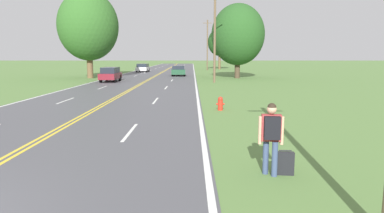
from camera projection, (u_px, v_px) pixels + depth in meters
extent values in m
cube|color=white|center=(130.00, 132.00, 12.76)|extent=(0.12, 3.00, 0.00)
cube|color=white|center=(155.00, 101.00, 21.66)|extent=(0.12, 3.00, 0.00)
cube|color=white|center=(166.00, 88.00, 30.56)|extent=(0.12, 3.00, 0.00)
cube|color=white|center=(171.00, 80.00, 39.47)|extent=(0.12, 3.00, 0.00)
cube|color=white|center=(175.00, 76.00, 48.37)|extent=(0.12, 3.00, 0.00)
cube|color=white|center=(178.00, 73.00, 57.27)|extent=(0.12, 3.00, 0.00)
cube|color=white|center=(180.00, 70.00, 66.17)|extent=(0.12, 3.00, 0.00)
cube|color=white|center=(181.00, 69.00, 75.07)|extent=(0.12, 3.00, 0.00)
cube|color=white|center=(182.00, 67.00, 83.97)|extent=(0.12, 3.00, 0.00)
cube|color=white|center=(183.00, 66.00, 92.88)|extent=(0.12, 3.00, 0.00)
cube|color=white|center=(184.00, 65.00, 101.78)|extent=(0.12, 3.00, 0.00)
cube|color=white|center=(184.00, 65.00, 110.68)|extent=(0.12, 3.00, 0.00)
cube|color=white|center=(65.00, 101.00, 21.65)|extent=(0.12, 3.00, 0.00)
cube|color=white|center=(102.00, 88.00, 30.55)|extent=(0.12, 3.00, 0.00)
cube|color=white|center=(122.00, 80.00, 39.46)|extent=(0.12, 3.00, 0.00)
cube|color=white|center=(135.00, 76.00, 48.36)|extent=(0.12, 3.00, 0.00)
cube|color=white|center=(144.00, 73.00, 57.26)|extent=(0.12, 3.00, 0.00)
cube|color=white|center=(150.00, 70.00, 66.16)|extent=(0.12, 3.00, 0.00)
cube|color=white|center=(155.00, 69.00, 75.06)|extent=(0.12, 3.00, 0.00)
cube|color=white|center=(159.00, 67.00, 83.97)|extent=(0.12, 3.00, 0.00)
cube|color=white|center=(162.00, 66.00, 92.87)|extent=(0.12, 3.00, 0.00)
cube|color=white|center=(165.00, 65.00, 101.77)|extent=(0.12, 3.00, 0.00)
cube|color=white|center=(167.00, 65.00, 110.67)|extent=(0.12, 3.00, 0.00)
cylinder|color=#38476B|center=(265.00, 157.00, 8.23)|extent=(0.14, 0.14, 0.84)
cylinder|color=#38476B|center=(274.00, 159.00, 8.06)|extent=(0.14, 0.14, 0.84)
cube|color=#993333|center=(271.00, 128.00, 8.04)|extent=(0.47, 0.23, 0.63)
sphere|color=tan|center=(271.00, 109.00, 7.97)|extent=(0.23, 0.23, 0.23)
sphere|color=#2D2319|center=(271.00, 107.00, 7.97)|extent=(0.21, 0.21, 0.21)
cylinder|color=tan|center=(260.00, 130.00, 8.07)|extent=(0.09, 0.09, 0.67)
cylinder|color=tan|center=(281.00, 131.00, 8.03)|extent=(0.09, 0.09, 0.67)
cube|color=black|center=(272.00, 128.00, 7.85)|extent=(0.38, 0.21, 0.53)
cube|color=black|center=(284.00, 163.00, 8.19)|extent=(0.44, 0.19, 0.56)
cylinder|color=black|center=(285.00, 150.00, 8.15)|extent=(0.30, 0.05, 0.02)
cylinder|color=red|center=(220.00, 105.00, 17.90)|extent=(0.26, 0.26, 0.54)
sphere|color=red|center=(220.00, 99.00, 17.86)|extent=(0.25, 0.25, 0.25)
cylinder|color=red|center=(223.00, 104.00, 17.90)|extent=(0.08, 0.09, 0.09)
cylinder|color=red|center=(217.00, 104.00, 17.90)|extent=(0.08, 0.09, 0.09)
cylinder|color=brown|center=(214.00, 36.00, 35.70)|extent=(0.24, 0.24, 9.85)
cylinder|color=brown|center=(207.00, 45.00, 66.89)|extent=(0.24, 0.24, 9.71)
cube|color=brown|center=(207.00, 23.00, 66.27)|extent=(1.80, 0.12, 0.10)
cylinder|color=brown|center=(219.00, 61.00, 72.49)|extent=(0.50, 0.50, 3.53)
ellipsoid|color=#1E4219|center=(219.00, 42.00, 71.92)|extent=(5.01, 5.01, 5.76)
cylinder|color=#473828|center=(237.00, 68.00, 43.37)|extent=(0.66, 0.66, 2.64)
ellipsoid|color=#234C1E|center=(237.00, 35.00, 42.76)|extent=(6.64, 6.64, 7.63)
cylinder|color=brown|center=(89.00, 65.00, 43.35)|extent=(0.75, 0.75, 3.34)
ellipsoid|color=#2D5B23|center=(88.00, 26.00, 42.64)|extent=(7.47, 7.47, 8.59)
cylinder|color=black|center=(106.00, 78.00, 38.70)|extent=(0.20, 0.73, 0.73)
cylinder|color=black|center=(119.00, 78.00, 38.70)|extent=(0.20, 0.73, 0.73)
cylinder|color=black|center=(100.00, 79.00, 36.23)|extent=(0.20, 0.73, 0.73)
cylinder|color=black|center=(114.00, 79.00, 36.23)|extent=(0.20, 0.73, 0.73)
cube|color=maroon|center=(110.00, 76.00, 37.42)|extent=(1.72, 4.04, 0.63)
cube|color=#1E232D|center=(110.00, 70.00, 37.33)|extent=(1.51, 2.83, 0.63)
cylinder|color=black|center=(184.00, 74.00, 47.37)|extent=(0.23, 0.62, 0.61)
cylinder|color=black|center=(172.00, 74.00, 47.29)|extent=(0.23, 0.62, 0.61)
cylinder|color=black|center=(183.00, 73.00, 50.06)|extent=(0.23, 0.62, 0.61)
cylinder|color=black|center=(172.00, 73.00, 49.98)|extent=(0.23, 0.62, 0.61)
cube|color=#1E472D|center=(178.00, 72.00, 48.63)|extent=(2.11, 4.48, 0.67)
cube|color=#1E232D|center=(178.00, 67.00, 48.72)|extent=(1.79, 2.49, 0.48)
cylinder|color=black|center=(139.00, 70.00, 61.35)|extent=(0.23, 0.65, 0.65)
cylinder|color=black|center=(148.00, 70.00, 61.29)|extent=(0.23, 0.65, 0.65)
cylinder|color=black|center=(136.00, 70.00, 58.96)|extent=(0.23, 0.65, 0.65)
cylinder|color=black|center=(146.00, 70.00, 58.89)|extent=(0.23, 0.65, 0.65)
cube|color=white|center=(142.00, 69.00, 60.08)|extent=(2.08, 3.98, 0.58)
cube|color=#1E232D|center=(142.00, 65.00, 60.00)|extent=(1.80, 2.80, 0.58)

